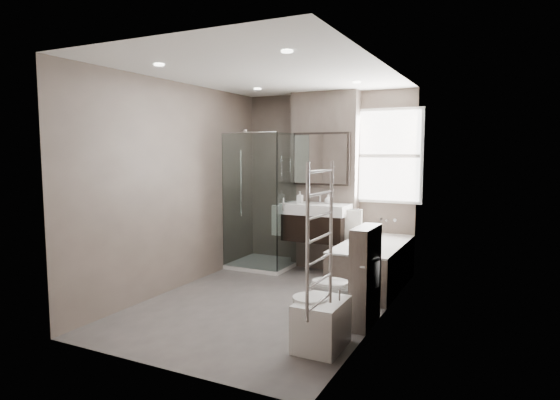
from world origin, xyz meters
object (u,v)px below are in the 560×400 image
Objects in this scene: bathtub at (373,263)px; toilet at (341,289)px; vanity at (316,222)px; bidet at (321,323)px.

bathtub is 1.40m from toilet.
vanity reaches higher than bidet.
vanity is 0.59× the size of bathtub.
toilet is (0.97, -1.72, -0.39)m from vanity.
bidet is (0.09, -2.05, -0.09)m from bathtub.
vanity is 2.64m from bidet.
vanity reaches higher than bathtub.
toilet is 1.26× the size of bidet.
bathtub is 2.06m from bidet.
toilet is 0.67m from bidet.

